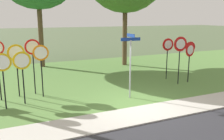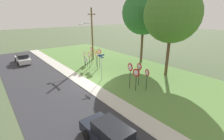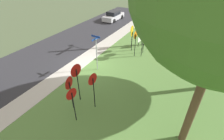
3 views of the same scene
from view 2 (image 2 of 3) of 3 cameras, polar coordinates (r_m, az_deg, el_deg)
The scene contains 21 objects.
ground_plane at distance 19.04m, azimuth -6.99°, elevation -4.06°, with size 160.00×160.00×0.00m, color #4C5B3D.
road_asphalt at distance 17.34m, azimuth -20.81°, elevation -7.59°, with size 44.00×6.40×0.01m, color #2D2D33.
sidewalk_strip at distance 18.67m, azimuth -9.10°, elevation -4.54°, with size 44.00×1.60×0.06m, color #BCB7AD.
grass_median at distance 22.46m, azimuth 6.20°, elevation -0.37°, with size 44.00×12.00×0.04m, color #567F3D.
stop_sign_near_left at distance 23.26m, azimuth -4.33°, elevation 5.48°, with size 0.74×0.12×2.71m.
stop_sign_near_right at distance 24.36m, azimuth -7.08°, elevation 6.00°, with size 0.66×0.09×2.75m.
stop_sign_far_left at distance 23.18m, azimuth -7.80°, elevation 4.58°, with size 0.77×0.12×2.32m.
stop_sign_far_center at distance 22.76m, azimuth -5.18°, elevation 4.73°, with size 0.73×0.10×2.49m.
stop_sign_far_right at distance 23.69m, azimuth -9.43°, elevation 4.83°, with size 0.74×0.10×2.34m.
stop_sign_center_tall at distance 23.86m, azimuth -5.55°, elevation 5.44°, with size 0.79×0.12×2.51m.
yield_sign_near_left at distance 16.38m, azimuth 11.83°, elevation -1.71°, with size 0.66×0.15×2.28m.
yield_sign_near_right at distance 16.26m, azimuth 8.22°, elevation -1.57°, with size 0.77×0.18×2.29m.
yield_sign_far_left at distance 16.62m, azimuth 6.18°, elevation 0.14°, with size 0.81×0.14×2.68m.
yield_sign_far_right at distance 17.45m, azimuth 9.27°, elevation 0.33°, with size 0.73×0.12×2.49m.
street_name_post at distance 18.82m, azimuth -3.66°, elevation 1.67°, with size 0.96×0.82×3.00m.
utility_pole at distance 27.17m, azimuth -7.12°, elevation 12.56°, with size 2.10×2.36×8.17m.
notice_board at distance 24.91m, azimuth -8.83°, elevation 3.49°, with size 1.10×0.15×1.25m.
oak_tree_left at distance 26.11m, azimuth 10.78°, elevation 18.64°, with size 6.32×6.32×10.56m.
oak_tree_right at distance 20.82m, azimuth 19.86°, elevation 17.39°, with size 6.38×6.38×10.38m.
parked_sedan_distant at distance 10.27m, azimuth 0.10°, elevation -21.91°, with size 4.73×2.01×1.39m.
parked_hatchback_near at distance 29.54m, azimuth -28.23°, elevation 3.41°, with size 4.26×1.98×1.39m.
Camera 2 is at (15.18, -8.85, 7.34)m, focal length 26.74 mm.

